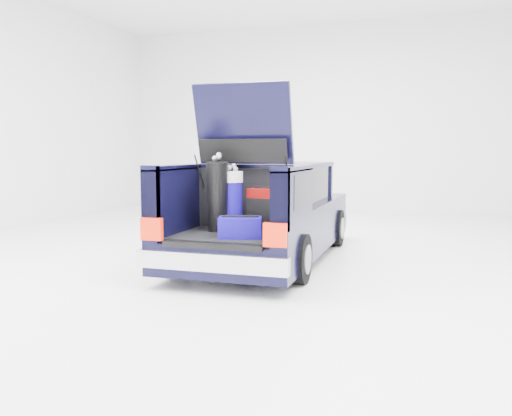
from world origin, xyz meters
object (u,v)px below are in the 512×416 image
(blue_golf_bag, at_px, (233,201))
(blue_duffel, at_px, (240,227))
(black_golf_bag, at_px, (218,197))
(red_suitcase, at_px, (262,210))
(car, at_px, (268,214))

(blue_golf_bag, xyz_separation_m, blue_duffel, (0.26, -0.46, -0.27))
(black_golf_bag, bearing_deg, red_suitcase, 11.74)
(red_suitcase, distance_m, blue_golf_bag, 0.39)
(red_suitcase, bearing_deg, blue_duffel, -87.58)
(black_golf_bag, relative_size, blue_duffel, 1.73)
(red_suitcase, height_order, blue_golf_bag, blue_golf_bag)
(car, xyz_separation_m, blue_golf_bag, (-0.07, -1.37, 0.32))
(red_suitcase, xyz_separation_m, black_golf_bag, (-0.52, -0.23, 0.18))
(black_golf_bag, xyz_separation_m, blue_duffel, (0.42, -0.36, -0.32))
(red_suitcase, distance_m, black_golf_bag, 0.59)
(car, xyz_separation_m, blue_duffel, (0.19, -1.83, 0.05))
(black_golf_bag, height_order, blue_golf_bag, black_golf_bag)
(blue_duffel, bearing_deg, car, 79.88)
(car, height_order, red_suitcase, car)
(red_suitcase, height_order, blue_duffel, red_suitcase)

